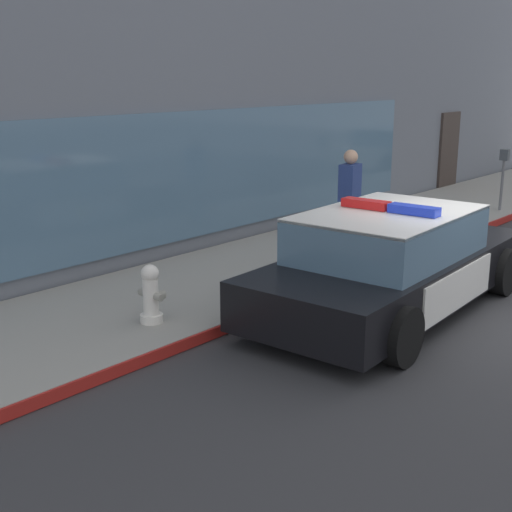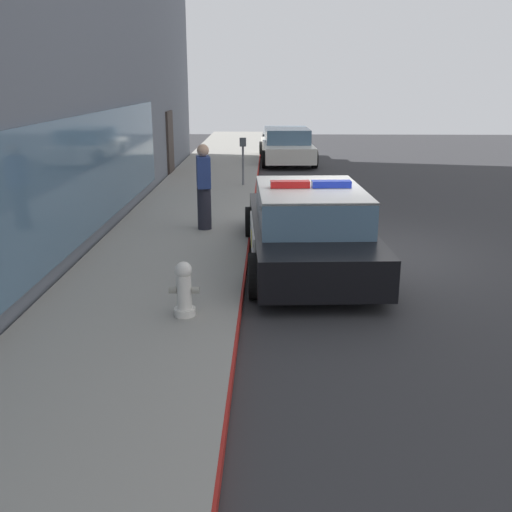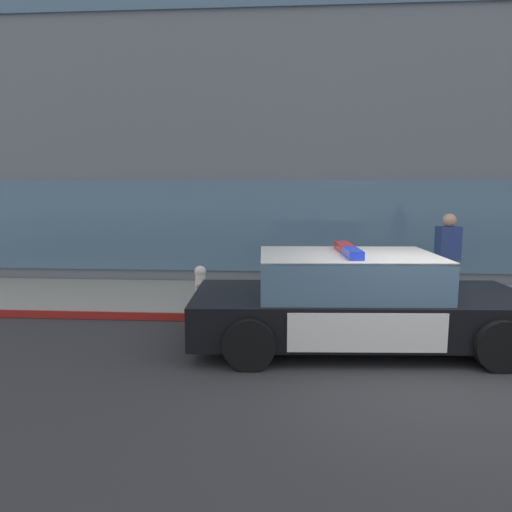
{
  "view_description": "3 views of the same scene",
  "coord_description": "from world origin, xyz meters",
  "px_view_note": "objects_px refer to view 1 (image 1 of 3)",
  "views": [
    {
      "loc": [
        -8.63,
        -3.55,
        3.09
      ],
      "look_at": [
        -3.17,
        1.23,
        1.16
      ],
      "focal_mm": 48.45,
      "sensor_mm": 36.0,
      "label": 1
    },
    {
      "loc": [
        -10.6,
        1.55,
        3.1
      ],
      "look_at": [
        -2.67,
        1.74,
        0.71
      ],
      "focal_mm": 41.51,
      "sensor_mm": 36.0,
      "label": 2
    },
    {
      "loc": [
        -1.86,
        -5.74,
        2.32
      ],
      "look_at": [
        -2.36,
        1.45,
        1.25
      ],
      "focal_mm": 32.08,
      "sensor_mm": 36.0,
      "label": 3
    }
  ],
  "objects_px": {
    "fire_hydrant": "(151,294)",
    "pedestrian_on_sidewalk": "(349,200)",
    "police_cruiser": "(391,262)",
    "parking_meter": "(503,168)"
  },
  "relations": [
    {
      "from": "police_cruiser",
      "to": "pedestrian_on_sidewalk",
      "type": "height_order",
      "value": "pedestrian_on_sidewalk"
    },
    {
      "from": "fire_hydrant",
      "to": "pedestrian_on_sidewalk",
      "type": "xyz_separation_m",
      "value": [
        4.59,
        0.23,
        0.51
      ]
    },
    {
      "from": "police_cruiser",
      "to": "pedestrian_on_sidewalk",
      "type": "xyz_separation_m",
      "value": [
        1.95,
        1.98,
        0.33
      ]
    },
    {
      "from": "police_cruiser",
      "to": "fire_hydrant",
      "type": "xyz_separation_m",
      "value": [
        -2.64,
        1.75,
        -0.18
      ]
    },
    {
      "from": "pedestrian_on_sidewalk",
      "to": "parking_meter",
      "type": "height_order",
      "value": "pedestrian_on_sidewalk"
    },
    {
      "from": "pedestrian_on_sidewalk",
      "to": "parking_meter",
      "type": "bearing_deg",
      "value": -106.59
    },
    {
      "from": "fire_hydrant",
      "to": "pedestrian_on_sidewalk",
      "type": "distance_m",
      "value": 4.63
    },
    {
      "from": "pedestrian_on_sidewalk",
      "to": "parking_meter",
      "type": "xyz_separation_m",
      "value": [
        5.19,
        -0.56,
        0.07
      ]
    },
    {
      "from": "parking_meter",
      "to": "pedestrian_on_sidewalk",
      "type": "bearing_deg",
      "value": 173.89
    },
    {
      "from": "fire_hydrant",
      "to": "parking_meter",
      "type": "height_order",
      "value": "parking_meter"
    }
  ]
}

